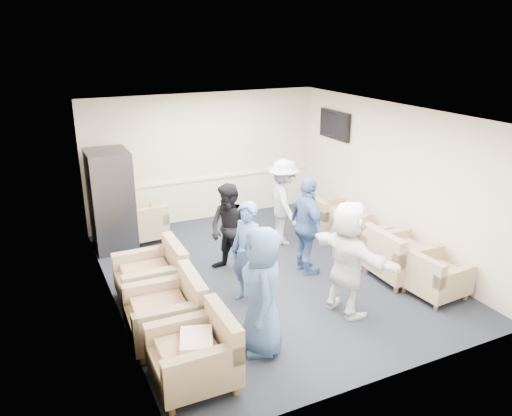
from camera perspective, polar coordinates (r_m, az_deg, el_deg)
name	(u,v)px	position (r m, az deg, el deg)	size (l,w,h in m)	color
floor	(267,274)	(8.50, 1.30, -7.51)	(6.00, 6.00, 0.00)	black
ceiling	(269,113)	(7.66, 1.46, 10.80)	(6.00, 6.00, 0.00)	white
back_wall	(204,158)	(10.63, -5.95, 5.75)	(5.00, 0.02, 2.70)	beige
front_wall	(392,276)	(5.66, 15.28, -7.52)	(5.00, 0.02, 2.70)	beige
left_wall	(108,222)	(7.26, -16.54, -1.55)	(0.02, 6.00, 2.70)	beige
right_wall	(392,179)	(9.32, 15.25, 3.20)	(0.02, 6.00, 2.70)	beige
chair_rail	(205,178)	(10.73, -5.83, 3.39)	(4.98, 0.04, 0.06)	silver
tv	(335,125)	(10.52, 8.97, 9.35)	(0.10, 1.00, 0.58)	black
armchair_left_near	(198,356)	(5.98, -6.61, -16.41)	(0.92, 0.92, 0.73)	#927E5E
armchair_left_mid	(170,314)	(6.75, -9.83, -11.84)	(0.99, 0.99, 0.76)	#927E5E
armchair_left_far	(155,278)	(7.68, -11.46, -7.85)	(0.96, 0.96, 0.76)	#927E5E
armchair_right_near	(434,278)	(8.14, 19.64, -7.55)	(0.84, 0.84, 0.63)	#927E5E
armchair_right_midnear	(398,258)	(8.51, 15.91, -5.51)	(0.94, 0.94, 0.74)	#927E5E
armchair_right_midfar	(358,236)	(9.31, 11.61, -3.20)	(0.91, 0.91, 0.66)	#927E5E
armchair_right_far	(330,217)	(10.23, 8.40, -1.01)	(0.88, 0.88, 0.62)	#927E5E
armchair_corner	(144,225)	(9.90, -12.66, -1.94)	(0.85, 0.85, 0.64)	#927E5E
vending_machine	(111,200)	(9.56, -16.20, 0.89)	(0.76, 0.88, 1.86)	#48474E
backpack	(196,305)	(7.14, -6.92, -10.94)	(0.32, 0.24, 0.50)	black
pillow	(196,342)	(5.87, -6.82, -14.95)	(0.48, 0.36, 0.14)	white
person_front_left	(262,291)	(6.23, 0.69, -9.45)	(0.82, 0.53, 1.68)	#3D5C93
person_mid_left	(247,253)	(7.35, -1.01, -5.19)	(0.57, 0.38, 1.57)	#3D5C93
person_back_left	(230,230)	(8.23, -2.99, -2.51)	(0.75, 0.59, 1.55)	black
person_back_right	(284,202)	(9.42, 3.19, 0.67)	(1.06, 0.61, 1.65)	silver
person_mid_right	(307,226)	(8.27, 5.88, -2.07)	(0.98, 0.41, 1.67)	#3D5C93
person_front_right	(348,258)	(7.16, 10.43, -5.68)	(1.58, 0.50, 1.70)	white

